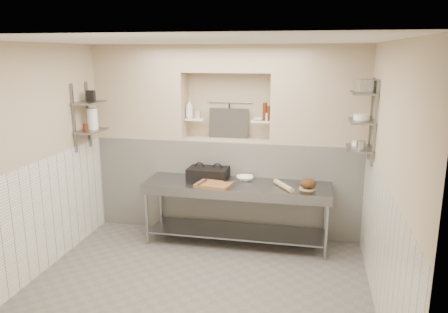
% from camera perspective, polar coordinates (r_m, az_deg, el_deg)
% --- Properties ---
extents(floor, '(4.00, 3.90, 0.10)m').
position_cam_1_polar(floor, '(5.46, -3.28, -16.61)').
color(floor, '#67615B').
rests_on(floor, ground).
extents(ceiling, '(4.00, 3.90, 0.10)m').
position_cam_1_polar(ceiling, '(4.73, -3.76, 15.45)').
color(ceiling, silver).
rests_on(ceiling, ground).
extents(wall_left, '(0.10, 3.90, 2.80)m').
position_cam_1_polar(wall_left, '(5.77, -23.59, -0.55)').
color(wall_left, tan).
rests_on(wall_left, ground).
extents(wall_right, '(0.10, 3.90, 2.80)m').
position_cam_1_polar(wall_right, '(4.81, 20.85, -2.92)').
color(wall_right, tan).
rests_on(wall_right, ground).
extents(wall_back, '(4.00, 0.10, 2.80)m').
position_cam_1_polar(wall_back, '(6.80, 0.85, 2.56)').
color(wall_back, tan).
rests_on(wall_back, ground).
extents(wall_front, '(4.00, 0.10, 2.80)m').
position_cam_1_polar(wall_front, '(3.12, -13.19, -11.15)').
color(wall_front, tan).
rests_on(wall_front, ground).
extents(backwall_lower, '(4.00, 0.40, 1.40)m').
position_cam_1_polar(backwall_lower, '(6.73, 0.43, -3.70)').
color(backwall_lower, white).
rests_on(backwall_lower, floor).
extents(alcove_sill, '(1.30, 0.40, 0.02)m').
position_cam_1_polar(alcove_sill, '(6.56, 0.44, 2.24)').
color(alcove_sill, tan).
rests_on(alcove_sill, backwall_lower).
extents(backwall_pillar_left, '(1.35, 0.40, 1.40)m').
position_cam_1_polar(backwall_pillar_left, '(6.84, -10.62, 8.32)').
color(backwall_pillar_left, tan).
rests_on(backwall_pillar_left, backwall_lower).
extents(backwall_pillar_right, '(1.35, 0.40, 1.40)m').
position_cam_1_polar(backwall_pillar_right, '(6.34, 12.40, 7.86)').
color(backwall_pillar_right, tan).
rests_on(backwall_pillar_right, backwall_lower).
extents(backwall_header, '(1.30, 0.40, 0.40)m').
position_cam_1_polar(backwall_header, '(6.43, 0.46, 12.70)').
color(backwall_header, tan).
rests_on(backwall_header, backwall_lower).
extents(wainscot_left, '(0.02, 3.90, 1.40)m').
position_cam_1_polar(wainscot_left, '(5.93, -22.48, -7.16)').
color(wainscot_left, white).
rests_on(wainscot_left, floor).
extents(wainscot_right, '(0.02, 3.90, 1.40)m').
position_cam_1_polar(wainscot_right, '(5.03, 19.50, -10.57)').
color(wainscot_right, white).
rests_on(wainscot_right, floor).
extents(alcove_shelf_left, '(0.28, 0.16, 0.02)m').
position_cam_1_polar(alcove_shelf_left, '(6.62, -3.82, 4.87)').
color(alcove_shelf_left, white).
rests_on(alcove_shelf_left, backwall_lower).
extents(alcove_shelf_right, '(0.28, 0.16, 0.02)m').
position_cam_1_polar(alcove_shelf_right, '(6.43, 4.84, 4.60)').
color(alcove_shelf_right, white).
rests_on(alcove_shelf_right, backwall_lower).
extents(utensil_rail, '(0.70, 0.02, 0.02)m').
position_cam_1_polar(utensil_rail, '(6.64, 0.74, 7.10)').
color(utensil_rail, gray).
rests_on(utensil_rail, wall_back).
extents(hanging_steel, '(0.02, 0.02, 0.30)m').
position_cam_1_polar(hanging_steel, '(6.64, 0.70, 5.62)').
color(hanging_steel, black).
rests_on(hanging_steel, utensil_rail).
extents(splash_panel, '(0.60, 0.08, 0.45)m').
position_cam_1_polar(splash_panel, '(6.61, 0.62, 4.36)').
color(splash_panel, '#383330').
rests_on(splash_panel, alcove_sill).
extents(shelf_rail_left_a, '(0.03, 0.03, 0.95)m').
position_cam_1_polar(shelf_rail_left_a, '(6.70, -17.30, 5.26)').
color(shelf_rail_left_a, slate).
rests_on(shelf_rail_left_a, wall_left).
extents(shelf_rail_left_b, '(0.03, 0.03, 0.95)m').
position_cam_1_polar(shelf_rail_left_b, '(6.36, -19.02, 4.72)').
color(shelf_rail_left_b, slate).
rests_on(shelf_rail_left_b, wall_left).
extents(wall_shelf_left_lower, '(0.30, 0.50, 0.02)m').
position_cam_1_polar(wall_shelf_left_lower, '(6.49, -16.97, 3.25)').
color(wall_shelf_left_lower, slate).
rests_on(wall_shelf_left_lower, wall_left).
extents(wall_shelf_left_upper, '(0.30, 0.50, 0.03)m').
position_cam_1_polar(wall_shelf_left_upper, '(6.44, -17.21, 6.75)').
color(wall_shelf_left_upper, slate).
rests_on(wall_shelf_left_upper, wall_left).
extents(shelf_rail_right_a, '(0.03, 0.03, 1.05)m').
position_cam_1_polar(shelf_rail_right_a, '(5.92, 18.64, 4.65)').
color(shelf_rail_right_a, slate).
rests_on(shelf_rail_right_a, wall_right).
extents(shelf_rail_right_b, '(0.03, 0.03, 1.05)m').
position_cam_1_polar(shelf_rail_right_b, '(5.53, 19.12, 4.04)').
color(shelf_rail_right_b, slate).
rests_on(shelf_rail_right_b, wall_right).
extents(wall_shelf_right_lower, '(0.30, 0.50, 0.02)m').
position_cam_1_polar(wall_shelf_right_lower, '(5.77, 17.29, 1.00)').
color(wall_shelf_right_lower, slate).
rests_on(wall_shelf_right_lower, wall_right).
extents(wall_shelf_right_mid, '(0.30, 0.50, 0.02)m').
position_cam_1_polar(wall_shelf_right_mid, '(5.71, 17.53, 4.43)').
color(wall_shelf_right_mid, slate).
rests_on(wall_shelf_right_mid, wall_right).
extents(wall_shelf_right_upper, '(0.30, 0.50, 0.03)m').
position_cam_1_polar(wall_shelf_right_upper, '(5.67, 17.78, 7.93)').
color(wall_shelf_right_upper, slate).
rests_on(wall_shelf_right_upper, wall_right).
extents(prep_table, '(2.60, 0.70, 0.90)m').
position_cam_1_polar(prep_table, '(6.18, 1.64, -5.85)').
color(prep_table, gray).
rests_on(prep_table, floor).
extents(panini_press, '(0.58, 0.43, 0.16)m').
position_cam_1_polar(panini_press, '(6.36, -2.03, -2.11)').
color(panini_press, black).
rests_on(panini_press, prep_table).
extents(cutting_board, '(0.51, 0.40, 0.04)m').
position_cam_1_polar(cutting_board, '(5.98, -1.35, -3.70)').
color(cutting_board, brown).
rests_on(cutting_board, prep_table).
extents(knife_blade, '(0.28, 0.11, 0.01)m').
position_cam_1_polar(knife_blade, '(6.05, 1.33, -3.23)').
color(knife_blade, gray).
rests_on(knife_blade, cutting_board).
extents(tongs, '(0.09, 0.24, 0.02)m').
position_cam_1_polar(tongs, '(5.98, -2.89, -3.37)').
color(tongs, gray).
rests_on(tongs, cutting_board).
extents(mixing_bowl, '(0.29, 0.29, 0.06)m').
position_cam_1_polar(mixing_bowl, '(6.26, 2.75, -2.84)').
color(mixing_bowl, white).
rests_on(mixing_bowl, prep_table).
extents(rolling_pin, '(0.30, 0.42, 0.07)m').
position_cam_1_polar(rolling_pin, '(5.94, 7.78, -3.79)').
color(rolling_pin, tan).
rests_on(rolling_pin, prep_table).
extents(bread_board, '(0.23, 0.23, 0.01)m').
position_cam_1_polar(bread_board, '(5.97, 10.88, -4.12)').
color(bread_board, tan).
rests_on(bread_board, prep_table).
extents(bread_loaf, '(0.22, 0.22, 0.13)m').
position_cam_1_polar(bread_loaf, '(5.95, 10.91, -3.46)').
color(bread_loaf, '#4C2D19').
rests_on(bread_loaf, bread_board).
extents(bottle_soap, '(0.14, 0.14, 0.29)m').
position_cam_1_polar(bottle_soap, '(6.62, -4.55, 6.24)').
color(bottle_soap, white).
rests_on(bottle_soap, alcove_shelf_left).
extents(jar_alcove, '(0.07, 0.07, 0.11)m').
position_cam_1_polar(jar_alcove, '(6.60, -3.41, 5.44)').
color(jar_alcove, tan).
rests_on(jar_alcove, alcove_shelf_left).
extents(bowl_alcove, '(0.15, 0.15, 0.04)m').
position_cam_1_polar(bowl_alcove, '(6.40, 4.46, 4.85)').
color(bowl_alcove, white).
rests_on(bowl_alcove, alcove_shelf_right).
extents(condiment_a, '(0.06, 0.06, 0.22)m').
position_cam_1_polar(condiment_a, '(6.40, 5.83, 5.63)').
color(condiment_a, '#491D0F').
rests_on(condiment_a, alcove_shelf_right).
extents(condiment_b, '(0.07, 0.07, 0.26)m').
position_cam_1_polar(condiment_b, '(6.41, 5.36, 5.86)').
color(condiment_b, '#491D0F').
rests_on(condiment_b, alcove_shelf_right).
extents(condiment_c, '(0.07, 0.07, 0.11)m').
position_cam_1_polar(condiment_c, '(6.41, 5.66, 5.18)').
color(condiment_c, white).
rests_on(condiment_c, alcove_shelf_right).
extents(jug_left, '(0.15, 0.15, 0.30)m').
position_cam_1_polar(jug_left, '(6.52, -16.82, 4.75)').
color(jug_left, white).
rests_on(jug_left, wall_shelf_left_lower).
extents(jar_left, '(0.07, 0.07, 0.11)m').
position_cam_1_polar(jar_left, '(6.36, -17.62, 3.60)').
color(jar_left, '#491D0F').
rests_on(jar_left, wall_shelf_left_lower).
extents(box_left_upper, '(0.13, 0.13, 0.15)m').
position_cam_1_polar(box_left_upper, '(6.49, -16.99, 7.59)').
color(box_left_upper, black).
rests_on(box_left_upper, wall_shelf_left_upper).
extents(bowl_right, '(0.18, 0.18, 0.05)m').
position_cam_1_polar(bowl_right, '(5.89, 17.19, 1.65)').
color(bowl_right, white).
rests_on(bowl_right, wall_shelf_right_lower).
extents(canister_right, '(0.11, 0.11, 0.11)m').
position_cam_1_polar(canister_right, '(5.63, 17.46, 1.39)').
color(canister_right, gray).
rests_on(canister_right, wall_shelf_right_lower).
extents(bowl_right_mid, '(0.20, 0.20, 0.07)m').
position_cam_1_polar(bowl_right_mid, '(5.73, 17.53, 4.96)').
color(bowl_right_mid, white).
rests_on(bowl_right_mid, wall_shelf_right_mid).
extents(basket_right, '(0.25, 0.28, 0.15)m').
position_cam_1_polar(basket_right, '(5.62, 17.89, 8.80)').
color(basket_right, gray).
rests_on(basket_right, wall_shelf_right_upper).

